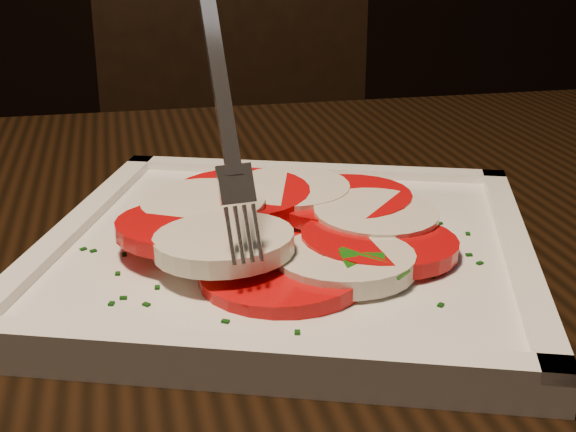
# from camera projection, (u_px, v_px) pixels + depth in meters

# --- Properties ---
(table) EXTENTS (1.25, 0.88, 0.75)m
(table) POSITION_uv_depth(u_px,v_px,m) (292.00, 402.00, 0.50)
(table) COLOR black
(table) RESTS_ON ground
(chair) EXTENTS (0.42, 0.42, 0.93)m
(chair) POSITION_uv_depth(u_px,v_px,m) (241.00, 194.00, 1.23)
(chair) COLOR black
(chair) RESTS_ON ground
(plate) EXTENTS (0.33, 0.33, 0.01)m
(plate) POSITION_uv_depth(u_px,v_px,m) (288.00, 253.00, 0.46)
(plate) COLOR white
(plate) RESTS_ON table
(caprese_salad) EXTENTS (0.22, 0.23, 0.03)m
(caprese_salad) POSITION_uv_depth(u_px,v_px,m) (288.00, 225.00, 0.45)
(caprese_salad) COLOR red
(caprese_salad) RESTS_ON plate
(fork) EXTENTS (0.04, 0.08, 0.14)m
(fork) POSITION_uv_depth(u_px,v_px,m) (218.00, 99.00, 0.39)
(fork) COLOR white
(fork) RESTS_ON caprese_salad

